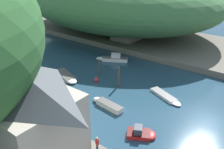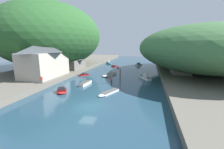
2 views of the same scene
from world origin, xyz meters
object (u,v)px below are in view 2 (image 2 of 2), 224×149
object	(u,v)px
boat_navy_launch	(109,75)
boat_cabin_cruiser	(109,63)
boathouse_shed	(71,62)
person_on_quay	(42,79)
boat_far_upstream	(108,93)
channel_buoy_near	(111,78)
boat_near_quay	(139,65)
boat_open_rowboat	(62,91)
boat_small_dinghy	(83,75)
waterfront_building	(44,59)
person_by_boathouse	(45,77)
right_bank_cottage	(181,66)
channel_buoy_far	(118,67)
boat_mid_channel	(114,66)
boat_white_cruiser	(87,83)
boat_red_skiff	(144,77)

from	to	relation	value
boat_navy_launch	boat_cabin_cruiser	size ratio (longest dim) A/B	1.63
boathouse_shed	person_on_quay	size ratio (longest dim) A/B	5.57
boat_far_upstream	channel_buoy_near	world-z (taller)	channel_buoy_near
boat_near_quay	boat_open_rowboat	bearing A→B (deg)	-85.38
boat_near_quay	channel_buoy_near	bearing A→B (deg)	-79.37
boat_small_dinghy	channel_buoy_near	world-z (taller)	channel_buoy_near
boat_cabin_cruiser	boat_open_rowboat	bearing A→B (deg)	53.98
boat_open_rowboat	waterfront_building	bearing A→B (deg)	-68.79
boat_small_dinghy	person_by_boathouse	distance (m)	13.74
right_bank_cottage	boat_small_dinghy	distance (m)	29.59
boat_cabin_cruiser	channel_buoy_far	world-z (taller)	boat_cabin_cruiser
boat_mid_channel	person_by_boathouse	xyz separation A→B (m)	(-9.17, -32.75, 1.84)
boat_near_quay	right_bank_cottage	bearing A→B (deg)	-37.12
right_bank_cottage	channel_buoy_near	distance (m)	20.72
boat_mid_channel	boat_white_cruiser	xyz separation A→B (m)	(-0.15, -29.11, 0.07)
boat_navy_launch	channel_buoy_far	bearing A→B (deg)	-69.81
boat_near_quay	channel_buoy_far	bearing A→B (deg)	-109.54
right_bank_cottage	boat_mid_channel	world-z (taller)	right_bank_cottage
boat_open_rowboat	boat_cabin_cruiser	world-z (taller)	boat_cabin_cruiser
boat_small_dinghy	boat_near_quay	bearing A→B (deg)	-74.02
boat_red_skiff	boat_small_dinghy	distance (m)	18.88
boat_red_skiff	channel_buoy_near	size ratio (longest dim) A/B	6.07
boat_far_upstream	boat_open_rowboat	size ratio (longest dim) A/B	1.58
boat_small_dinghy	person_by_boathouse	xyz separation A→B (m)	(-3.80, -13.07, 1.86)
right_bank_cottage	channel_buoy_far	distance (m)	25.15
right_bank_cottage	boat_open_rowboat	xyz separation A→B (m)	(-26.38, -20.56, -3.03)
boathouse_shed	person_by_boathouse	distance (m)	18.18
right_bank_cottage	boat_white_cruiser	distance (m)	27.62
boat_red_skiff	boat_navy_launch	bearing A→B (deg)	145.01
channel_buoy_near	person_on_quay	size ratio (longest dim) A/B	0.59
boat_white_cruiser	channel_buoy_near	distance (m)	7.70
channel_buoy_far	boat_near_quay	bearing A→B (deg)	48.93
boat_small_dinghy	person_by_boathouse	bearing A→B (deg)	120.89
boat_far_upstream	boat_open_rowboat	xyz separation A→B (m)	(-9.48, -1.54, 0.18)
right_bank_cottage	person_on_quay	size ratio (longest dim) A/B	3.35
boat_mid_channel	person_by_boathouse	bearing A→B (deg)	-153.29
boathouse_shed	boat_mid_channel	world-z (taller)	boathouse_shed
waterfront_building	right_bank_cottage	bearing A→B (deg)	18.89
boat_cabin_cruiser	boat_small_dinghy	bearing A→B (deg)	49.38
boat_open_rowboat	channel_buoy_near	world-z (taller)	boat_open_rowboat
waterfront_building	boat_mid_channel	distance (m)	31.26
boat_mid_channel	person_on_quay	bearing A→B (deg)	-151.35
boat_white_cruiser	boat_cabin_cruiser	xyz separation A→B (m)	(-4.01, 36.52, 0.11)
person_on_quay	boat_small_dinghy	bearing A→B (deg)	7.54
boat_white_cruiser	boat_red_skiff	distance (m)	16.69
boat_small_dinghy	person_on_quay	size ratio (longest dim) A/B	2.07
boat_near_quay	boat_navy_launch	distance (m)	25.92
boat_small_dinghy	boat_far_upstream	bearing A→B (deg)	176.31
boat_open_rowboat	boat_white_cruiser	world-z (taller)	boat_open_rowboat
waterfront_building	boat_far_upstream	bearing A→B (deg)	-18.82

